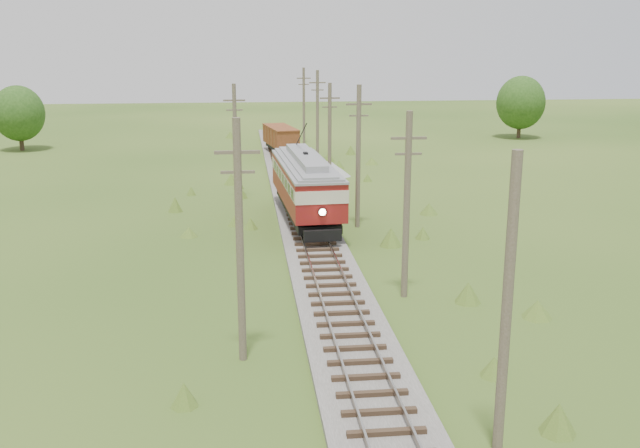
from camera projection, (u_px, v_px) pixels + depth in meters
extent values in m
cube|color=#605B54|center=(304.00, 215.00, 48.24)|extent=(3.60, 96.00, 0.25)
cube|color=#726659|center=(293.00, 210.00, 48.07)|extent=(0.08, 96.00, 0.17)
cube|color=#726659|center=(314.00, 210.00, 48.23)|extent=(0.08, 96.00, 0.17)
cube|color=#2D2116|center=(304.00, 212.00, 48.19)|extent=(2.40, 96.00, 0.16)
cube|color=black|center=(306.00, 208.00, 46.39)|extent=(3.20, 12.02, 0.49)
cube|color=maroon|center=(306.00, 191.00, 46.12)|extent=(3.70, 13.08, 1.19)
cube|color=beige|center=(306.00, 177.00, 45.88)|extent=(3.74, 13.14, 0.75)
cube|color=black|center=(306.00, 177.00, 45.88)|extent=(3.74, 12.56, 0.59)
cube|color=maroon|center=(306.00, 168.00, 45.75)|extent=(3.70, 13.08, 0.32)
cube|color=gray|center=(306.00, 163.00, 45.66)|extent=(3.77, 13.21, 0.41)
cube|color=gray|center=(306.00, 157.00, 45.57)|extent=(1.87, 9.76, 0.43)
sphere|color=#FFF2BF|center=(322.00, 212.00, 39.82)|extent=(0.39, 0.39, 0.39)
cylinder|color=black|center=(301.00, 135.00, 47.12)|extent=(0.33, 5.02, 2.08)
cylinder|color=black|center=(304.00, 228.00, 41.60)|extent=(0.18, 0.87, 0.86)
cylinder|color=black|center=(331.00, 227.00, 41.85)|extent=(0.18, 0.87, 0.86)
cylinder|color=black|center=(285.00, 194.00, 50.95)|extent=(0.18, 0.87, 0.86)
cylinder|color=black|center=(307.00, 193.00, 51.21)|extent=(0.18, 0.87, 0.86)
cube|color=black|center=(281.00, 147.00, 74.40)|extent=(2.92, 6.69, 0.45)
cube|color=brown|center=(281.00, 136.00, 74.13)|extent=(3.50, 7.47, 1.80)
cube|color=brown|center=(281.00, 127.00, 73.89)|extent=(3.57, 7.62, 0.11)
cylinder|color=black|center=(279.00, 150.00, 72.21)|extent=(0.23, 0.73, 0.72)
cylinder|color=black|center=(292.00, 149.00, 72.56)|extent=(0.23, 0.73, 0.72)
cylinder|color=black|center=(270.00, 144.00, 76.22)|extent=(0.23, 0.73, 0.72)
cylinder|color=black|center=(282.00, 144.00, 76.58)|extent=(0.23, 0.73, 0.72)
cone|color=gray|center=(329.00, 167.00, 63.77)|extent=(3.38, 3.38, 1.27)
cone|color=gray|center=(340.00, 172.00, 62.90)|extent=(1.90, 1.90, 0.74)
cylinder|color=brown|center=(507.00, 309.00, 19.58)|extent=(0.30, 0.30, 8.80)
cylinder|color=brown|center=(407.00, 207.00, 32.15)|extent=(0.30, 0.30, 8.60)
cube|color=brown|center=(409.00, 138.00, 31.38)|extent=(1.60, 0.12, 0.12)
cube|color=brown|center=(408.00, 154.00, 31.55)|extent=(1.20, 0.10, 0.10)
cylinder|color=brown|center=(358.00, 157.00, 44.61)|extent=(0.30, 0.30, 9.00)
cube|color=brown|center=(359.00, 104.00, 43.79)|extent=(1.60, 0.12, 0.12)
cube|color=brown|center=(359.00, 116.00, 43.96)|extent=(1.20, 0.10, 0.10)
cylinder|color=brown|center=(330.00, 136.00, 57.18)|extent=(0.30, 0.30, 8.40)
cube|color=brown|center=(330.00, 98.00, 56.43)|extent=(1.60, 0.12, 0.12)
cube|color=brown|center=(330.00, 107.00, 56.61)|extent=(1.20, 0.10, 0.10)
cylinder|color=brown|center=(317.00, 116.00, 69.68)|extent=(0.30, 0.30, 8.90)
cube|color=brown|center=(317.00, 83.00, 68.87)|extent=(1.60, 0.12, 0.12)
cube|color=brown|center=(317.00, 90.00, 69.05)|extent=(1.20, 0.10, 0.10)
cylinder|color=brown|center=(304.00, 106.00, 82.20)|extent=(0.30, 0.30, 8.70)
cube|color=brown|center=(304.00, 78.00, 81.42)|extent=(1.60, 0.12, 0.12)
cube|color=brown|center=(304.00, 84.00, 81.59)|extent=(1.20, 0.10, 0.10)
cylinder|color=brown|center=(240.00, 244.00, 25.53)|extent=(0.30, 0.30, 9.00)
cube|color=brown|center=(237.00, 152.00, 24.71)|extent=(1.60, 0.12, 0.12)
cube|color=brown|center=(238.00, 172.00, 24.88)|extent=(1.20, 0.10, 0.10)
cylinder|color=brown|center=(235.00, 143.00, 52.51)|extent=(0.30, 0.30, 8.60)
cube|color=brown|center=(234.00, 100.00, 51.74)|extent=(1.60, 0.12, 0.12)
cube|color=brown|center=(235.00, 110.00, 51.91)|extent=(1.20, 0.10, 0.10)
cylinder|color=#38281C|center=(21.00, 140.00, 77.76)|extent=(0.50, 0.50, 2.34)
ellipsoid|color=#214414|center=(19.00, 113.00, 77.05)|extent=(5.46, 5.46, 6.01)
cylinder|color=#38281C|center=(519.00, 128.00, 87.73)|extent=(0.50, 0.50, 2.52)
ellipsoid|color=#214414|center=(521.00, 103.00, 86.97)|extent=(5.88, 5.88, 6.47)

